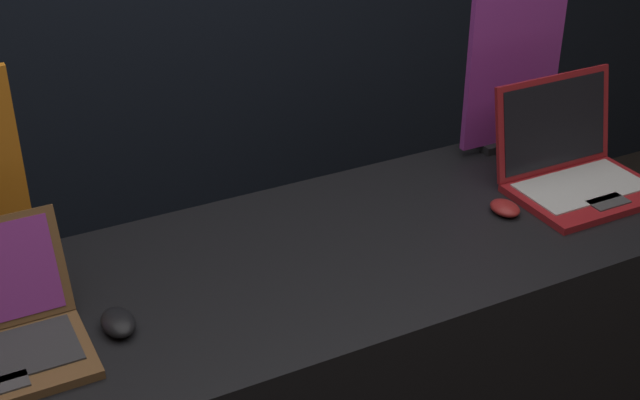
# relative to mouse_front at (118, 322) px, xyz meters

# --- Properties ---
(display_counter) EXTENTS (2.01, 0.72, 0.88)m
(display_counter) POSITION_rel_mouse_front_xyz_m (0.50, 0.07, -0.46)
(display_counter) COLOR black
(display_counter) RESTS_ON ground_plane
(mouse_front) EXTENTS (0.07, 0.11, 0.04)m
(mouse_front) POSITION_rel_mouse_front_xyz_m (0.00, 0.00, 0.00)
(mouse_front) COLOR black
(mouse_front) RESTS_ON display_counter
(laptop_back) EXTENTS (0.39, 0.33, 0.28)m
(laptop_back) POSITION_rel_mouse_front_xyz_m (1.29, 0.06, 0.05)
(laptop_back) COLOR maroon
(laptop_back) RESTS_ON display_counter
(mouse_back) EXTENTS (0.07, 0.09, 0.03)m
(mouse_back) POSITION_rel_mouse_front_xyz_m (1.04, 0.02, -0.00)
(mouse_back) COLOR maroon
(mouse_back) RESTS_ON display_counter
(promo_stand_back) EXTENTS (0.32, 0.07, 0.52)m
(promo_stand_back) POSITION_rel_mouse_front_xyz_m (1.29, 0.35, 0.23)
(promo_stand_back) COLOR black
(promo_stand_back) RESTS_ON display_counter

